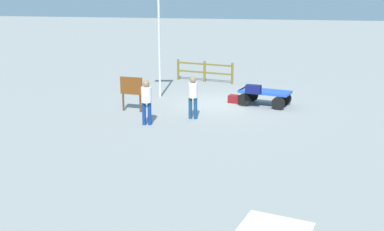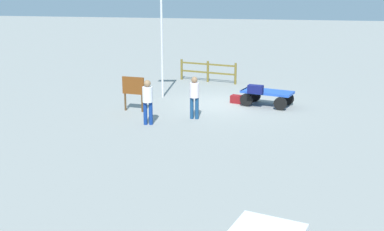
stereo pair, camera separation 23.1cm
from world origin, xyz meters
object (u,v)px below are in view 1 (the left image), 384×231
object	(u,v)px
suitcase_grey	(253,89)
worker_trailing	(193,94)
luggage_cart	(264,95)
suitcase_dark	(235,99)
worker_lead	(146,98)
flagpole	(157,29)
signboard	(131,89)

from	to	relation	value
suitcase_grey	worker_trailing	size ratio (longest dim) A/B	0.41
luggage_cart	suitcase_dark	xyz separation A→B (m)	(1.26, -0.20, -0.30)
luggage_cart	worker_lead	xyz separation A→B (m)	(4.02, 3.93, 0.53)
flagpole	signboard	bearing A→B (deg)	83.54
signboard	flagpole	bearing A→B (deg)	-96.46
suitcase_grey	worker_trailing	xyz separation A→B (m)	(2.11, 2.16, 0.15)
worker_trailing	flagpole	xyz separation A→B (m)	(2.35, -3.34, 2.15)
suitcase_grey	signboard	world-z (taller)	signboard
suitcase_grey	suitcase_dark	size ratio (longest dim) A/B	1.02
worker_lead	flagpole	bearing A→B (deg)	-79.00
luggage_cart	suitcase_grey	distance (m)	0.82
luggage_cart	worker_lead	world-z (taller)	worker_lead
luggage_cart	signboard	world-z (taller)	signboard
luggage_cart	flagpole	bearing A→B (deg)	-6.77
worker_lead	flagpole	size ratio (longest dim) A/B	0.32
suitcase_dark	worker_trailing	bearing A→B (deg)	66.59
luggage_cart	worker_trailing	world-z (taller)	worker_trailing
suitcase_dark	worker_trailing	world-z (taller)	worker_trailing
luggage_cart	signboard	distance (m)	5.66
worker_trailing	luggage_cart	bearing A→B (deg)	-132.61
suitcase_grey	flagpole	distance (m)	5.16
worker_lead	luggage_cart	bearing A→B (deg)	-135.63
suitcase_dark	flagpole	distance (m)	4.70
worker_lead	worker_trailing	size ratio (longest dim) A/B	1.02
worker_trailing	signboard	distance (m)	2.73
luggage_cart	flagpole	distance (m)	5.60
flagpole	worker_lead	bearing A→B (deg)	101.00
suitcase_grey	suitcase_dark	distance (m)	1.33
flagpole	suitcase_dark	bearing A→B (deg)	173.97
worker_lead	signboard	bearing A→B (deg)	-56.18
luggage_cart	worker_lead	bearing A→B (deg)	44.37
suitcase_grey	flagpole	xyz separation A→B (m)	(4.47, -1.19, 2.30)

